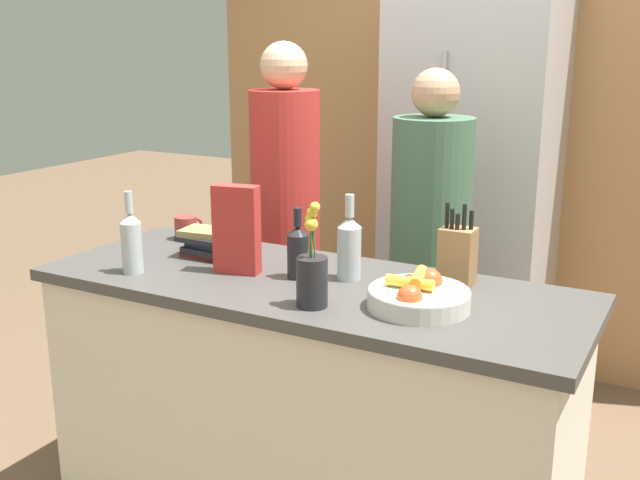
# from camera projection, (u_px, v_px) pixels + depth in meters

# --- Properties ---
(kitchen_island) EXTENTS (1.83, 0.69, 0.93)m
(kitchen_island) POSITION_uv_depth(u_px,v_px,m) (308.00, 408.00, 2.58)
(kitchen_island) COLOR silver
(kitchen_island) RESTS_ON ground_plane
(back_wall_wood) EXTENTS (3.03, 0.12, 2.60)m
(back_wall_wood) POSITION_uv_depth(u_px,v_px,m) (476.00, 118.00, 3.88)
(back_wall_wood) COLOR #AD7A4C
(back_wall_wood) RESTS_ON ground_plane
(refrigerator) EXTENTS (0.74, 0.62, 2.00)m
(refrigerator) POSITION_uv_depth(u_px,v_px,m) (472.00, 189.00, 3.61)
(refrigerator) COLOR #B7B7BC
(refrigerator) RESTS_ON ground_plane
(fruit_bowl) EXTENTS (0.30, 0.30, 0.10)m
(fruit_bowl) POSITION_uv_depth(u_px,v_px,m) (418.00, 295.00, 2.20)
(fruit_bowl) COLOR silver
(fruit_bowl) RESTS_ON kitchen_island
(knife_block) EXTENTS (0.11, 0.09, 0.27)m
(knife_block) POSITION_uv_depth(u_px,v_px,m) (457.00, 255.00, 2.41)
(knife_block) COLOR olive
(knife_block) RESTS_ON kitchen_island
(flower_vase) EXTENTS (0.09, 0.09, 0.32)m
(flower_vase) POSITION_uv_depth(u_px,v_px,m) (312.00, 276.00, 2.20)
(flower_vase) COLOR #232328
(flower_vase) RESTS_ON kitchen_island
(cereal_box) EXTENTS (0.16, 0.09, 0.30)m
(cereal_box) POSITION_uv_depth(u_px,v_px,m) (237.00, 230.00, 2.51)
(cereal_box) COLOR red
(cereal_box) RESTS_ON kitchen_island
(coffee_mug) EXTENTS (0.09, 0.12, 0.09)m
(coffee_mug) POSITION_uv_depth(u_px,v_px,m) (187.00, 228.00, 2.97)
(coffee_mug) COLOR #99332D
(coffee_mug) RESTS_ON kitchen_island
(book_stack) EXTENTS (0.21, 0.16, 0.10)m
(book_stack) POSITION_uv_depth(u_px,v_px,m) (210.00, 243.00, 2.73)
(book_stack) COLOR maroon
(book_stack) RESTS_ON kitchen_island
(bottle_oil) EXTENTS (0.07, 0.07, 0.28)m
(bottle_oil) POSITION_uv_depth(u_px,v_px,m) (131.00, 241.00, 2.52)
(bottle_oil) COLOR #B2BCC1
(bottle_oil) RESTS_ON kitchen_island
(bottle_vinegar) EXTENTS (0.08, 0.08, 0.29)m
(bottle_vinegar) POSITION_uv_depth(u_px,v_px,m) (349.00, 246.00, 2.45)
(bottle_vinegar) COLOR #B2BCC1
(bottle_vinegar) RESTS_ON kitchen_island
(bottle_wine) EXTENTS (0.07, 0.07, 0.24)m
(bottle_wine) POSITION_uv_depth(u_px,v_px,m) (298.00, 251.00, 2.47)
(bottle_wine) COLOR black
(bottle_wine) RESTS_ON kitchen_island
(person_at_sink) EXTENTS (0.30, 0.30, 1.69)m
(person_at_sink) POSITION_uv_depth(u_px,v_px,m) (286.00, 214.00, 3.24)
(person_at_sink) COLOR #383842
(person_at_sink) RESTS_ON ground_plane
(person_in_blue) EXTENTS (0.32, 0.32, 1.59)m
(person_in_blue) POSITION_uv_depth(u_px,v_px,m) (429.00, 246.00, 2.99)
(person_in_blue) COLOR #383842
(person_in_blue) RESTS_ON ground_plane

